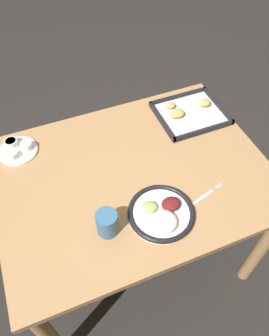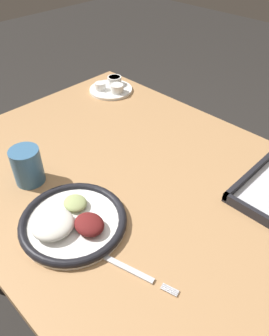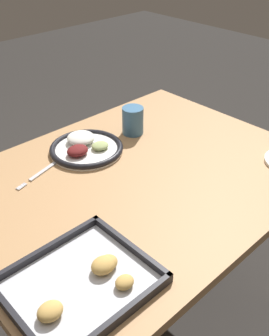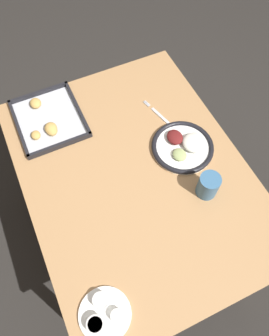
% 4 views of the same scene
% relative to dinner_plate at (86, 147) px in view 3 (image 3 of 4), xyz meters
% --- Properties ---
extents(ground_plane, '(8.00, 8.00, 0.00)m').
position_rel_dinner_plate_xyz_m(ground_plane, '(-0.02, 0.22, -0.73)').
color(ground_plane, '#282623').
extents(dining_table, '(1.10, 0.83, 0.71)m').
position_rel_dinner_plate_xyz_m(dining_table, '(-0.02, 0.22, -0.12)').
color(dining_table, '#AD7F51').
rests_on(dining_table, ground_plane).
extents(dinner_plate, '(0.25, 0.25, 0.05)m').
position_rel_dinner_plate_xyz_m(dinner_plate, '(0.00, 0.00, 0.00)').
color(dinner_plate, white).
rests_on(dinner_plate, dining_table).
extents(fork, '(0.20, 0.07, 0.00)m').
position_rel_dinner_plate_xyz_m(fork, '(0.17, 0.01, -0.01)').
color(fork, silver).
rests_on(fork, dining_table).
extents(baking_tray, '(0.31, 0.27, 0.04)m').
position_rel_dinner_plate_xyz_m(baking_tray, '(0.35, 0.45, -0.00)').
color(baking_tray, black).
rests_on(baking_tray, dining_table).
extents(drinking_cup, '(0.08, 0.08, 0.10)m').
position_rel_dinner_plate_xyz_m(drinking_cup, '(-0.20, 0.02, 0.04)').
color(drinking_cup, '#38668E').
rests_on(drinking_cup, dining_table).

